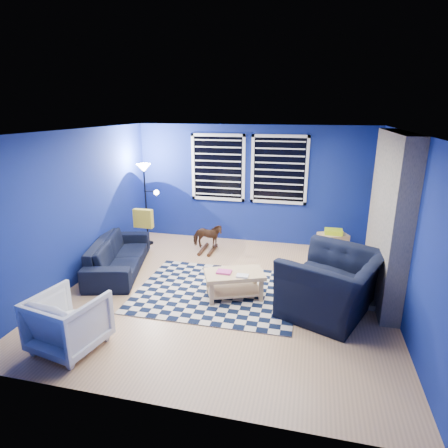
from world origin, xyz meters
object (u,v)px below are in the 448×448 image
sofa (119,255)px  tv (379,188)px  coffee_table (234,279)px  cabinet (332,244)px  rocking_horse (208,236)px  armchair_bent (69,322)px  armchair_big (332,284)px  floor_lamp (145,179)px

sofa → tv: bearing=-85.2°
coffee_table → cabinet: size_ratio=1.60×
rocking_horse → armchair_bent: bearing=160.4°
cabinet → armchair_big: bearing=-116.2°
coffee_table → rocking_horse: bearing=117.3°
tv → armchair_big: tv is taller
coffee_table → armchair_big: bearing=-3.7°
rocking_horse → coffee_table: 2.04m
sofa → armchair_bent: 2.31m
tv → floor_lamp: (-4.58, -0.21, 0.01)m
cabinet → sofa: bearing=179.9°
floor_lamp → armchair_big: bearing=-28.8°
armchair_bent → rocking_horse: 3.58m
rocking_horse → coffee_table: size_ratio=0.60×
armchair_big → coffee_table: size_ratio=1.33×
armchair_big → armchair_bent: 3.50m
tv → cabinet: 1.38m
sofa → rocking_horse: rocking_horse is taller
rocking_horse → cabinet: (2.47, 0.37, -0.09)m
sofa → coffee_table: bearing=-118.6°
armchair_big → floor_lamp: size_ratio=0.79×
armchair_bent → coffee_table: (1.68, 1.69, -0.05)m
armchair_big → tv: bearing=-177.4°
floor_lamp → rocking_horse: bearing=-6.0°
coffee_table → floor_lamp: (-2.30, 1.95, 1.10)m
sofa → armchair_big: armchair_big is taller
rocking_horse → tv: bearing=-91.2°
tv → rocking_horse: bearing=-173.7°
armchair_bent → rocking_horse: (0.74, 3.50, -0.03)m
armchair_bent → floor_lamp: size_ratio=0.45×
cabinet → floor_lamp: (-3.83, -0.23, 1.17)m
coffee_table → floor_lamp: size_ratio=0.59×
sofa → armchair_bent: size_ratio=2.56×
tv → sofa: 4.92m
rocking_horse → cabinet: bearing=-89.0°
armchair_big → rocking_horse: bearing=-105.6°
tv → armchair_bent: bearing=-135.7°
armchair_bent → sofa: bearing=-64.9°
tv → cabinet: (-0.74, 0.02, -1.16)m
tv → cabinet: tv is taller
tv → armchair_bent: size_ratio=1.28×
sofa → armchair_bent: bearing=179.1°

